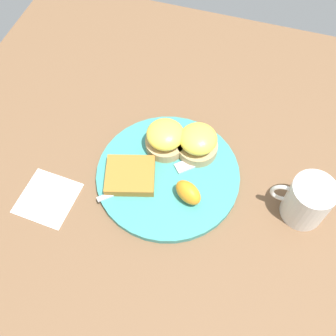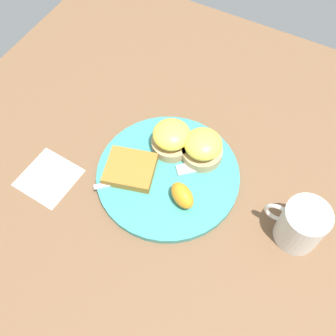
# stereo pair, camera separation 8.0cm
# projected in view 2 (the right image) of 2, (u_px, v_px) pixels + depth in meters

# --- Properties ---
(ground_plane) EXTENTS (1.10, 1.10, 0.00)m
(ground_plane) POSITION_uv_depth(u_px,v_px,m) (168.00, 176.00, 0.83)
(ground_plane) COLOR brown
(plate) EXTENTS (0.30, 0.30, 0.01)m
(plate) POSITION_uv_depth(u_px,v_px,m) (168.00, 175.00, 0.83)
(plate) COLOR teal
(plate) RESTS_ON ground_plane
(sandwich_benedict_left) EXTENTS (0.09, 0.09, 0.07)m
(sandwich_benedict_left) POSITION_uv_depth(u_px,v_px,m) (203.00, 147.00, 0.82)
(sandwich_benedict_left) COLOR tan
(sandwich_benedict_left) RESTS_ON plate
(sandwich_benedict_right) EXTENTS (0.09, 0.09, 0.07)m
(sandwich_benedict_right) POSITION_uv_depth(u_px,v_px,m) (171.00, 138.00, 0.83)
(sandwich_benedict_right) COLOR tan
(sandwich_benedict_right) RESTS_ON plate
(hashbrown_patty) EXTENTS (0.12, 0.11, 0.02)m
(hashbrown_patty) POSITION_uv_depth(u_px,v_px,m) (130.00, 169.00, 0.81)
(hashbrown_patty) COLOR #9D6927
(hashbrown_patty) RESTS_ON plate
(orange_wedge) EXTENTS (0.07, 0.06, 0.04)m
(orange_wedge) POSITION_uv_depth(u_px,v_px,m) (182.00, 195.00, 0.77)
(orange_wedge) COLOR orange
(orange_wedge) RESTS_ON plate
(fork) EXTENTS (0.18, 0.16, 0.00)m
(fork) POSITION_uv_depth(u_px,v_px,m) (154.00, 175.00, 0.82)
(fork) COLOR silver
(fork) RESTS_ON plate
(cup) EXTENTS (0.12, 0.08, 0.10)m
(cup) POSITION_uv_depth(u_px,v_px,m) (301.00, 225.00, 0.72)
(cup) COLOR silver
(cup) RESTS_ON ground_plane
(napkin) EXTENTS (0.12, 0.12, 0.00)m
(napkin) POSITION_uv_depth(u_px,v_px,m) (49.00, 177.00, 0.83)
(napkin) COLOR white
(napkin) RESTS_ON ground_plane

